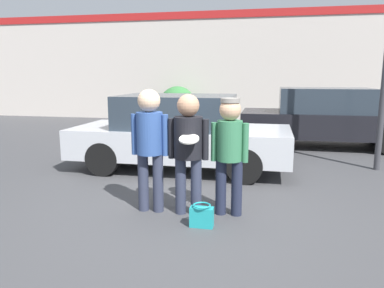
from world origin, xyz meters
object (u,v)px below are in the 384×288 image
object	(u,v)px
parked_car_near	(180,133)
person_middle_with_frisbee	(188,143)
handbag	(202,216)
person_left	(150,139)
person_right	(230,146)
parked_car_far	(326,118)
shrub	(178,104)

from	to	relation	value
parked_car_near	person_middle_with_frisbee	bearing A→B (deg)	-73.77
parked_car_near	handbag	xyz separation A→B (m)	(0.99, -2.90, -0.61)
parked_car_near	handbag	size ratio (longest dim) A/B	14.61
person_left	person_right	world-z (taller)	person_left
person_left	person_right	xyz separation A→B (m)	(1.10, 0.08, -0.07)
person_left	person_middle_with_frisbee	size ratio (longest dim) A/B	1.04
parked_car_far	parked_car_near	bearing A→B (deg)	-136.30
person_left	parked_car_far	bearing A→B (deg)	61.04
person_right	shrub	size ratio (longest dim) A/B	1.10
person_left	handbag	xyz separation A→B (m)	(0.82, -0.43, -0.90)
parked_car_far	person_left	bearing A→B (deg)	-118.96
person_middle_with_frisbee	parked_car_far	distance (m)	6.18
shrub	handbag	bearing A→B (deg)	-74.34
person_middle_with_frisbee	handbag	size ratio (longest dim) A/B	5.58
parked_car_far	shrub	size ratio (longest dim) A/B	3.06
person_right	parked_car_far	distance (m)	5.88
person_right	parked_car_near	xyz separation A→B (m)	(-1.28, 2.40, -0.21)
person_middle_with_frisbee	parked_car_far	world-z (taller)	person_middle_with_frisbee
person_left	parked_car_far	size ratio (longest dim) A/B	0.38
shrub	handbag	world-z (taller)	shrub
shrub	person_left	bearing A→B (deg)	-78.13
parked_car_near	parked_car_far	world-z (taller)	parked_car_far
person_left	handbag	distance (m)	1.29
parked_car_near	handbag	world-z (taller)	parked_car_near
handbag	person_right	bearing A→B (deg)	60.35
person_left	shrub	bearing A→B (deg)	101.87
parked_car_near	parked_car_far	xyz separation A→B (m)	(3.28, 3.13, 0.04)
person_right	parked_car_near	bearing A→B (deg)	118.05
parked_car_far	handbag	size ratio (longest dim) A/B	15.01
person_middle_with_frisbee	shrub	distance (m)	10.32
person_middle_with_frisbee	parked_car_far	xyz separation A→B (m)	(2.55, 5.63, -0.21)
person_middle_with_frisbee	person_right	size ratio (longest dim) A/B	1.03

